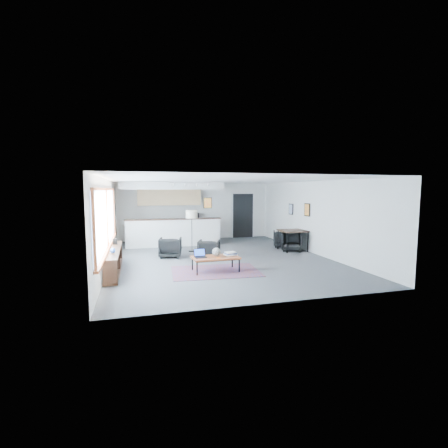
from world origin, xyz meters
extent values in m
cube|color=#464648|center=(0.00, 0.00, -0.01)|extent=(7.00, 9.00, 0.01)
cube|color=white|center=(0.00, 0.00, 2.60)|extent=(7.00, 9.00, 0.01)
cube|color=silver|center=(0.00, 4.50, 1.30)|extent=(7.00, 0.01, 2.60)
cube|color=silver|center=(0.00, -4.50, 1.30)|extent=(7.00, 0.01, 2.60)
cube|color=silver|center=(-3.50, 0.00, 1.30)|extent=(0.01, 9.00, 2.60)
cube|color=silver|center=(3.50, 0.00, 1.30)|extent=(0.01, 9.00, 2.60)
cube|color=#8CBFFF|center=(-3.47, -0.90, 1.50)|extent=(0.02, 5.80, 1.55)
cube|color=brown|center=(-3.44, -0.90, 0.70)|extent=(0.10, 5.95, 0.06)
cube|color=brown|center=(-3.45, -0.90, 2.30)|extent=(0.06, 5.95, 0.06)
cube|color=brown|center=(-3.45, -3.80, 1.50)|extent=(0.06, 0.06, 1.60)
cube|color=brown|center=(-3.45, -0.90, 1.50)|extent=(0.06, 0.06, 1.60)
cube|color=brown|center=(-3.45, 2.00, 1.50)|extent=(0.06, 0.06, 1.60)
cube|color=#331C11|center=(-3.30, -1.00, 0.62)|extent=(0.35, 3.00, 0.05)
cube|color=#331C11|center=(-3.30, -1.00, 0.05)|extent=(0.35, 3.00, 0.05)
cube|color=#331C11|center=(-3.30, -2.45, 0.33)|extent=(0.33, 0.04, 0.55)
cube|color=#331C11|center=(-3.30, -1.00, 0.33)|extent=(0.33, 0.04, 0.55)
cube|color=#331C11|center=(-3.30, 0.45, 0.33)|extent=(0.33, 0.04, 0.55)
cube|color=#3359A5|center=(-3.30, -2.30, 0.17)|extent=(0.18, 0.04, 0.20)
cube|color=silver|center=(-3.30, -2.13, 0.18)|extent=(0.18, 0.04, 0.22)
cube|color=maroon|center=(-3.30, -1.96, 0.20)|extent=(0.18, 0.04, 0.24)
cube|color=#331C11|center=(-3.30, -1.79, 0.17)|extent=(0.18, 0.04, 0.20)
cube|color=#3359A5|center=(-3.30, -1.62, 0.18)|extent=(0.18, 0.04, 0.22)
cube|color=silver|center=(-3.30, -1.45, 0.20)|extent=(0.18, 0.04, 0.24)
cube|color=maroon|center=(-3.30, -1.28, 0.17)|extent=(0.18, 0.04, 0.20)
cube|color=#331C11|center=(-3.30, -1.11, 0.18)|extent=(0.18, 0.04, 0.22)
cube|color=#3359A5|center=(-3.30, -0.94, 0.20)|extent=(0.18, 0.03, 0.24)
cube|color=silver|center=(-3.30, -0.77, 0.17)|extent=(0.18, 0.03, 0.20)
cube|color=maroon|center=(-3.30, -0.60, 0.18)|extent=(0.18, 0.03, 0.22)
cube|color=#331C11|center=(-3.30, -0.43, 0.20)|extent=(0.18, 0.04, 0.24)
cube|color=black|center=(-3.30, -0.20, 0.73)|extent=(0.14, 0.02, 0.18)
sphere|color=#264C99|center=(-3.28, -1.60, 0.71)|extent=(0.14, 0.14, 0.14)
cube|color=white|center=(-1.20, 2.70, 0.55)|extent=(3.80, 0.25, 1.10)
cube|color=#331C11|center=(-1.20, 2.70, 1.11)|extent=(3.85, 0.32, 0.04)
cube|color=white|center=(-1.20, 4.15, 0.45)|extent=(3.80, 0.60, 0.90)
cube|color=#2D2D2D|center=(-1.20, 4.15, 0.91)|extent=(3.82, 0.62, 0.04)
cube|color=tan|center=(-1.20, 4.30, 1.95)|extent=(2.80, 0.35, 0.70)
cube|color=white|center=(-1.20, 3.60, 2.45)|extent=(4.20, 1.80, 0.30)
cube|color=black|center=(0.20, 2.71, 1.75)|extent=(0.35, 0.03, 0.45)
cube|color=orange|center=(0.20, 2.69, 1.75)|extent=(0.30, 0.01, 0.40)
cube|color=black|center=(2.30, 4.42, 1.05)|extent=(1.00, 0.12, 2.10)
cube|color=white|center=(1.78, 4.43, 1.05)|extent=(0.06, 0.10, 2.10)
cube|color=white|center=(2.82, 4.43, 1.05)|extent=(0.06, 0.10, 2.10)
cube|color=white|center=(2.30, 4.43, 2.12)|extent=(1.10, 0.10, 0.06)
cube|color=silver|center=(-0.60, 2.20, 2.56)|extent=(1.60, 0.04, 0.04)
cylinder|color=silver|center=(-1.25, 2.20, 2.48)|extent=(0.07, 0.07, 0.09)
cylinder|color=silver|center=(-0.80, 2.20, 2.48)|extent=(0.07, 0.07, 0.09)
cylinder|color=silver|center=(-0.35, 2.20, 2.48)|extent=(0.07, 0.07, 0.09)
cylinder|color=silver|center=(0.10, 2.20, 2.48)|extent=(0.07, 0.07, 0.09)
cube|color=black|center=(3.47, 0.40, 1.55)|extent=(0.03, 0.38, 0.48)
cube|color=orange|center=(3.46, 0.40, 1.55)|extent=(0.00, 0.32, 0.42)
cube|color=black|center=(3.47, 1.70, 1.50)|extent=(0.03, 0.34, 0.44)
cube|color=#859FC5|center=(3.46, 1.70, 1.50)|extent=(0.00, 0.28, 0.38)
cube|color=#512E3F|center=(-0.55, -1.71, 0.01)|extent=(2.52, 1.81, 0.01)
cube|color=brown|center=(-0.55, -1.71, 0.40)|extent=(1.32, 0.75, 0.05)
cube|color=black|center=(-1.14, -2.03, 0.19)|extent=(0.03, 0.03, 0.38)
cube|color=black|center=(-1.16, -1.43, 0.19)|extent=(0.03, 0.03, 0.38)
cube|color=black|center=(0.06, -1.98, 0.19)|extent=(0.03, 0.03, 0.38)
cube|color=black|center=(0.03, -1.38, 0.19)|extent=(0.03, 0.03, 0.38)
cube|color=black|center=(-0.54, -2.00, 0.37)|extent=(1.24, 0.08, 0.03)
cube|color=black|center=(-0.56, -1.41, 0.37)|extent=(1.24, 0.08, 0.03)
cube|color=black|center=(-0.98, -1.71, 0.43)|extent=(0.33, 0.25, 0.02)
cube|color=black|center=(-0.99, -1.59, 0.55)|extent=(0.32, 0.08, 0.21)
cube|color=blue|center=(-0.98, -1.60, 0.55)|extent=(0.29, 0.06, 0.18)
sphere|color=gray|center=(-0.51, -1.66, 0.55)|extent=(0.24, 0.24, 0.24)
cube|color=silver|center=(-0.09, -1.63, 0.44)|extent=(0.37, 0.32, 0.04)
cube|color=#3359A5|center=(-0.09, -1.63, 0.48)|extent=(0.33, 0.29, 0.03)
cube|color=silver|center=(-0.10, -1.65, 0.51)|extent=(0.31, 0.27, 0.03)
cube|color=#E5590C|center=(-0.52, -1.90, 0.43)|extent=(0.15, 0.15, 0.01)
imported|color=black|center=(-1.57, 0.59, 0.37)|extent=(0.84, 0.81, 0.74)
imported|color=black|center=(-0.36, -0.01, 0.35)|extent=(0.86, 0.83, 0.70)
cylinder|color=black|center=(-0.68, 1.46, 0.01)|extent=(0.31, 0.31, 0.03)
cylinder|color=black|center=(-0.68, 1.46, 0.67)|extent=(0.03, 0.03, 1.29)
cylinder|color=beige|center=(-0.68, 1.46, 1.39)|extent=(0.51, 0.51, 0.29)
cube|color=#331C11|center=(3.00, 0.59, 0.76)|extent=(0.94, 0.94, 0.04)
cylinder|color=black|center=(2.58, 0.19, 0.37)|extent=(0.04, 0.04, 0.74)
cylinder|color=black|center=(2.59, 1.01, 0.37)|extent=(0.04, 0.04, 0.74)
cylinder|color=black|center=(3.41, 0.17, 0.37)|extent=(0.04, 0.04, 0.74)
cylinder|color=black|center=(3.42, 1.00, 0.37)|extent=(0.04, 0.04, 0.74)
imported|color=black|center=(2.94, 0.57, 0.32)|extent=(0.82, 0.79, 0.65)
imported|color=black|center=(3.00, 1.48, 0.31)|extent=(0.76, 0.74, 0.61)
imported|color=black|center=(-0.20, 4.15, 1.12)|extent=(0.58, 0.35, 0.38)
camera|label=1|loc=(-2.67, -10.38, 2.28)|focal=26.00mm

